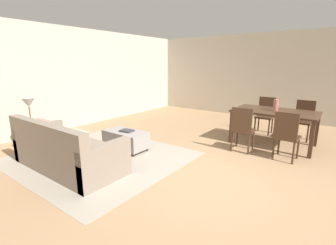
{
  "coord_description": "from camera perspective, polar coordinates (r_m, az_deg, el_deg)",
  "views": [
    {
      "loc": [
        1.62,
        -3.21,
        1.75
      ],
      "look_at": [
        -1.25,
        0.66,
        0.57
      ],
      "focal_mm": 25.82,
      "sensor_mm": 36.0,
      "label": 1
    }
  ],
  "objects": [
    {
      "name": "dining_chair_far_right",
      "position": [
        6.47,
        29.36,
        0.99
      ],
      "size": [
        0.43,
        0.43,
        0.92
      ],
      "color": "#422B1C",
      "rests_on": "ground_plane"
    },
    {
      "name": "wall_left",
      "position": [
        7.17,
        -22.53,
        9.52
      ],
      "size": [
        0.12,
        11.0,
        2.7
      ],
      "primitive_type": "cube",
      "color": "#BCB2A0",
      "rests_on": "ground_plane"
    },
    {
      "name": "side_table",
      "position": [
        5.63,
        -29.41,
        -1.44
      ],
      "size": [
        0.4,
        0.4,
        0.57
      ],
      "color": "brown",
      "rests_on": "ground_plane"
    },
    {
      "name": "dining_table",
      "position": [
        5.71,
        23.86,
        1.69
      ],
      "size": [
        1.69,
        0.98,
        0.76
      ],
      "color": "#422B1C",
      "rests_on": "ground_plane"
    },
    {
      "name": "wall_back",
      "position": [
        8.38,
        25.73,
        9.67
      ],
      "size": [
        9.0,
        0.12,
        2.7
      ],
      "primitive_type": "cube",
      "color": "#BCB2A0",
      "rests_on": "ground_plane"
    },
    {
      "name": "book_on_ottoman",
      "position": [
        5.02,
        -9.7,
        -1.92
      ],
      "size": [
        0.28,
        0.23,
        0.03
      ],
      "primitive_type": "cube",
      "rotation": [
        0.0,
        0.0,
        0.11
      ],
      "color": "#333338",
      "rests_on": "ottoman_table"
    },
    {
      "name": "dining_chair_near_right",
      "position": [
        4.87,
        26.17,
        -2.34
      ],
      "size": [
        0.42,
        0.42,
        0.92
      ],
      "color": "#422B1C",
      "rests_on": "ground_plane"
    },
    {
      "name": "couch",
      "position": [
        4.47,
        -22.94,
        -6.44
      ],
      "size": [
        2.09,
        0.91,
        0.86
      ],
      "color": "gray",
      "rests_on": "ground_plane"
    },
    {
      "name": "ottoman_table",
      "position": [
        5.1,
        -9.95,
        -3.84
      ],
      "size": [
        0.92,
        0.49,
        0.4
      ],
      "color": "gray",
      "rests_on": "ground_plane"
    },
    {
      "name": "vase_centerpiece",
      "position": [
        5.66,
        24.12,
        3.72
      ],
      "size": [
        0.1,
        0.1,
        0.25
      ],
      "primitive_type": "cylinder",
      "color": "#B26659",
      "rests_on": "dining_table"
    },
    {
      "name": "table_lamp",
      "position": [
        5.53,
        -30.06,
        3.88
      ],
      "size": [
        0.26,
        0.26,
        0.53
      ],
      "color": "brown",
      "rests_on": "side_table"
    },
    {
      "name": "area_rug",
      "position": [
        4.85,
        -15.56,
        -7.87
      ],
      "size": [
        3.0,
        2.8,
        0.01
      ],
      "primitive_type": "cube",
      "color": "gray",
      "rests_on": "ground_plane"
    },
    {
      "name": "dining_chair_near_left",
      "position": [
        5.04,
        17.16,
        -1.01
      ],
      "size": [
        0.42,
        0.42,
        0.92
      ],
      "color": "#422B1C",
      "rests_on": "ground_plane"
    },
    {
      "name": "ground_plane",
      "position": [
        4.0,
        8.95,
        -12.38
      ],
      "size": [
        10.8,
        10.8,
        0.0
      ],
      "primitive_type": "plane",
      "color": "#9E7A56"
    },
    {
      "name": "dining_chair_far_left",
      "position": [
        6.66,
        22.02,
        2.08
      ],
      "size": [
        0.41,
        0.41,
        0.92
      ],
      "color": "#422B1C",
      "rests_on": "ground_plane"
    }
  ]
}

